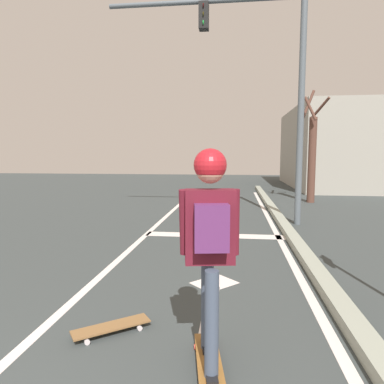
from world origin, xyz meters
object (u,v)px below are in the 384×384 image
at_px(skater, 210,228).
at_px(traffic_signal_mast, 259,64).
at_px(skateboard, 209,362).
at_px(spare_skateboard, 111,327).
at_px(roadside_tree, 312,154).

distance_m(skater, traffic_signal_mast, 6.91).
xyz_separation_m(skateboard, traffic_signal_mast, (0.77, 6.26, 3.94)).
bearing_deg(spare_skateboard, skater, -25.26).
height_order(skateboard, roadside_tree, roadside_tree).
height_order(traffic_signal_mast, roadside_tree, traffic_signal_mast).
distance_m(skateboard, traffic_signal_mast, 7.43).
relative_size(skateboard, skater, 0.51).
bearing_deg(spare_skateboard, traffic_signal_mast, 72.93).
relative_size(spare_skateboard, roadside_tree, 0.18).
height_order(skateboard, spare_skateboard, spare_skateboard).
bearing_deg(roadside_tree, skateboard, -106.03).
relative_size(skater, traffic_signal_mast, 0.30).
relative_size(skater, spare_skateboard, 2.38).
relative_size(skater, roadside_tree, 0.42).
bearing_deg(skater, spare_skateboard, 154.74).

